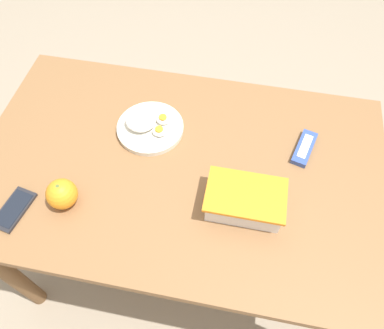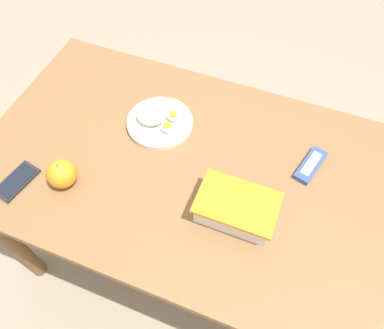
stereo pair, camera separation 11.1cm
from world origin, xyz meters
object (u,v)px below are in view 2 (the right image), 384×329
Objects in this scene: food_container at (236,209)px; rice_plate at (158,121)px; cell_phone at (17,181)px; candy_bar at (310,165)px; orange_fruit at (62,174)px.

food_container is 0.40m from rice_plate.
food_container is at bearing -167.97° from cell_phone.
food_container is 0.29m from candy_bar.
candy_bar is 1.00× the size of cell_phone.
rice_plate is (0.34, -0.22, -0.02)m from food_container.
candy_bar reaches higher than cell_phone.
orange_fruit reaches higher than rice_plate.
cell_phone is at bearing 12.03° from food_container.
rice_plate reaches higher than cell_phone.
food_container is at bearing 55.41° from candy_bar.
candy_bar is at bearing -178.42° from rice_plate.
rice_plate is at bearing 1.58° from candy_bar.
food_container is 1.53× the size of candy_bar.
orange_fruit is 0.35m from rice_plate.
orange_fruit is 0.61× the size of candy_bar.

